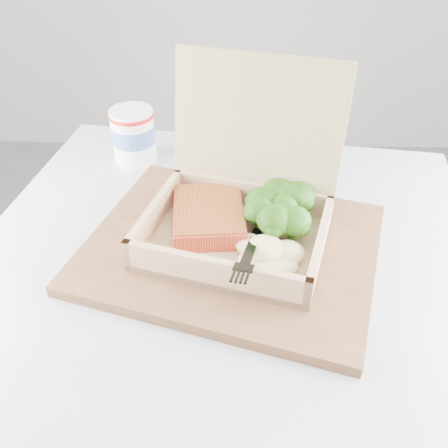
{
  "coord_description": "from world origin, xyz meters",
  "views": [
    {
      "loc": [
        0.39,
        -0.13,
        1.16
      ],
      "look_at": [
        0.37,
        0.41,
        0.74
      ],
      "focal_mm": 40.0,
      "sensor_mm": 36.0,
      "label": 1
    }
  ],
  "objects_px": {
    "cafe_table": "(222,340)",
    "serving_tray": "(232,247)",
    "paper_cup": "(133,134)",
    "takeout_container": "(242,197)"
  },
  "relations": [
    {
      "from": "cafe_table",
      "to": "serving_tray",
      "type": "height_order",
      "value": "serving_tray"
    },
    {
      "from": "takeout_container",
      "to": "serving_tray",
      "type": "bearing_deg",
      "value": -97.14
    },
    {
      "from": "takeout_container",
      "to": "cafe_table",
      "type": "bearing_deg",
      "value": -105.49
    },
    {
      "from": "cafe_table",
      "to": "takeout_container",
      "type": "xyz_separation_m",
      "value": [
        0.03,
        0.04,
        0.25
      ]
    },
    {
      "from": "cafe_table",
      "to": "serving_tray",
      "type": "distance_m",
      "value": 0.19
    },
    {
      "from": "paper_cup",
      "to": "takeout_container",
      "type": "bearing_deg",
      "value": -49.04
    },
    {
      "from": "paper_cup",
      "to": "cafe_table",
      "type": "bearing_deg",
      "value": -58.08
    },
    {
      "from": "serving_tray",
      "to": "takeout_container",
      "type": "xyz_separation_m",
      "value": [
        0.01,
        0.03,
        0.06
      ]
    },
    {
      "from": "cafe_table",
      "to": "serving_tray",
      "type": "bearing_deg",
      "value": 41.45
    },
    {
      "from": "cafe_table",
      "to": "takeout_container",
      "type": "relative_size",
      "value": 2.75
    }
  ]
}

